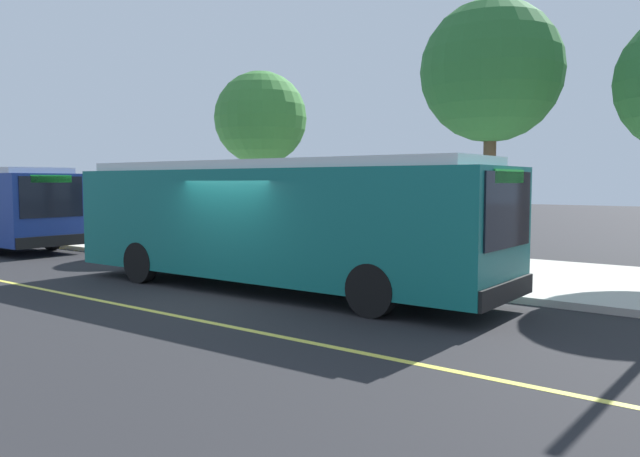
{
  "coord_description": "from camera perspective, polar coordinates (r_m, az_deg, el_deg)",
  "views": [
    {
      "loc": [
        9.75,
        -9.63,
        2.47
      ],
      "look_at": [
        1.0,
        1.73,
        1.4
      ],
      "focal_mm": 35.25,
      "sensor_mm": 36.0,
      "label": 1
    }
  ],
  "objects": [
    {
      "name": "street_tree_near_shelter",
      "position": [
        19.12,
        15.29,
        13.54
      ],
      "size": [
        4.04,
        4.04,
        7.5
      ],
      "color": "brown",
      "rests_on": "sidewalk_curb"
    },
    {
      "name": "transit_bus_main",
      "position": [
        14.32,
        -4.27,
        0.82
      ],
      "size": [
        11.03,
        2.77,
        2.95
      ],
      "color": "#146B66",
      "rests_on": "ground_plane"
    },
    {
      "name": "sidewalk_curb",
      "position": [
        18.58,
        5.62,
        -3.18
      ],
      "size": [
        44.0,
        6.4,
        0.15
      ],
      "primitive_type": "cube",
      "color": "#B7B2A8",
      "rests_on": "ground_plane"
    },
    {
      "name": "bus_shelter",
      "position": [
        20.34,
        -0.9,
        2.69
      ],
      "size": [
        2.9,
        1.6,
        2.48
      ],
      "color": "#333338",
      "rests_on": "sidewalk_curb"
    },
    {
      "name": "ground_plane",
      "position": [
        13.93,
        -7.66,
        -6.0
      ],
      "size": [
        120.0,
        120.0,
        0.0
      ],
      "primitive_type": "plane",
      "color": "#232326"
    },
    {
      "name": "waiting_bench",
      "position": [
        20.49,
        -1.02,
        -0.9
      ],
      "size": [
        1.6,
        0.48,
        0.95
      ],
      "color": "brown",
      "rests_on": "sidewalk_curb"
    },
    {
      "name": "route_sign_post",
      "position": [
        17.02,
        -1.08,
        2.52
      ],
      "size": [
        0.44,
        0.08,
        2.8
      ],
      "color": "#333338",
      "rests_on": "sidewalk_curb"
    },
    {
      "name": "street_tree_upstreet",
      "position": [
        24.02,
        -5.41,
        9.88
      ],
      "size": [
        3.47,
        3.47,
        6.45
      ],
      "color": "brown",
      "rests_on": "sidewalk_curb"
    },
    {
      "name": "lane_stripe_center",
      "position": [
        12.51,
        -14.89,
        -7.27
      ],
      "size": [
        36.0,
        0.14,
        0.01
      ],
      "primitive_type": "cube",
      "color": "#E0D64C",
      "rests_on": "ground_plane"
    }
  ]
}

